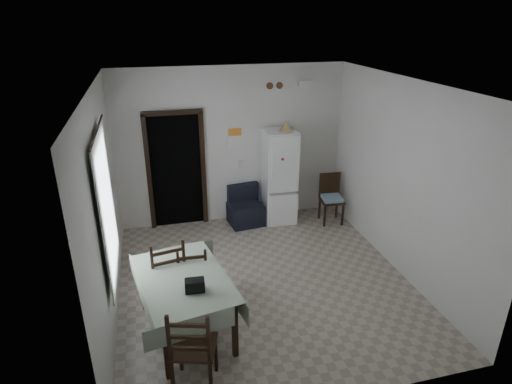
{
  "coord_description": "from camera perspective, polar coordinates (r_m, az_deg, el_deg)",
  "views": [
    {
      "loc": [
        -1.46,
        -5.19,
        3.72
      ],
      "look_at": [
        0.0,
        0.5,
        1.25
      ],
      "focal_mm": 30.0,
      "sensor_mm": 36.0,
      "label": 1
    }
  ],
  "objects": [
    {
      "name": "navy_seat",
      "position": [
        8.04,
        -1.4,
        -1.87
      ],
      "size": [
        0.67,
        0.65,
        0.73
      ],
      "primitive_type": null,
      "rotation": [
        0.0,
        0.0,
        0.12
      ],
      "color": "black",
      "rests_on": "ground"
    },
    {
      "name": "dining_chair_far_right",
      "position": [
        5.9,
        -8.43,
        -10.88
      ],
      "size": [
        0.43,
        0.43,
        0.94
      ],
      "primitive_type": null,
      "rotation": [
        0.0,
        0.0,
        3.07
      ],
      "color": "black",
      "rests_on": "ground"
    },
    {
      "name": "corner_chair",
      "position": [
        8.19,
        10.06,
        -0.99
      ],
      "size": [
        0.44,
        0.44,
        0.93
      ],
      "primitive_type": null,
      "rotation": [
        0.0,
        0.0,
        -0.1
      ],
      "color": "black",
      "rests_on": "ground"
    },
    {
      "name": "light_switch",
      "position": [
        8.04,
        -2.05,
        3.77
      ],
      "size": [
        0.08,
        0.02,
        0.12
      ],
      "primitive_type": "cube",
      "color": "beige",
      "rests_on": "ground"
    },
    {
      "name": "calendar",
      "position": [
        7.87,
        -2.82,
        7.29
      ],
      "size": [
        0.28,
        0.02,
        0.4
      ],
      "primitive_type": "cube",
      "color": "white",
      "rests_on": "ground"
    },
    {
      "name": "fridge",
      "position": [
        8.0,
        3.13,
        2.02
      ],
      "size": [
        0.6,
        0.6,
        1.77
      ],
      "primitive_type": null,
      "rotation": [
        0.0,
        0.0,
        -0.04
      ],
      "color": "white",
      "rests_on": "ground"
    },
    {
      "name": "window_recess",
      "position": [
        5.49,
        -20.36,
        -2.03
      ],
      "size": [
        0.1,
        1.2,
        1.6
      ],
      "primitive_type": "cube",
      "color": "silver",
      "rests_on": "ground"
    },
    {
      "name": "curtain_rod",
      "position": [
        5.17,
        -20.47,
        7.7
      ],
      "size": [
        0.02,
        1.6,
        0.02
      ],
      "primitive_type": "cylinder",
      "rotation": [
        1.57,
        0.0,
        0.0
      ],
      "color": "black",
      "rests_on": "ground"
    },
    {
      "name": "calendar_image",
      "position": [
        7.84,
        -2.83,
        7.99
      ],
      "size": [
        0.24,
        0.01,
        0.14
      ],
      "primitive_type": "cube",
      "color": "orange",
      "rests_on": "ground"
    },
    {
      "name": "ground",
      "position": [
        6.55,
        1.11,
        -11.8
      ],
      "size": [
        4.5,
        4.5,
        0.0
      ],
      "primitive_type": "plane",
      "color": "#A59887",
      "rests_on": "ground"
    },
    {
      "name": "wall_front",
      "position": [
        4.0,
        10.1,
        -12.27
      ],
      "size": [
        4.2,
        0.02,
        2.9
      ],
      "primitive_type": null,
      "color": "silver",
      "rests_on": "ground"
    },
    {
      "name": "ceiling",
      "position": [
        5.46,
        1.35,
        14.14
      ],
      "size": [
        4.2,
        4.5,
        0.02
      ],
      "primitive_type": null,
      "color": "white",
      "rests_on": "ground"
    },
    {
      "name": "vent_left",
      "position": [
        7.83,
        1.86,
        13.97
      ],
      "size": [
        0.12,
        0.03,
        0.12
      ],
      "primitive_type": "cylinder",
      "rotation": [
        1.57,
        0.0,
        0.0
      ],
      "color": "brown",
      "rests_on": "ground"
    },
    {
      "name": "wall_left",
      "position": [
        5.7,
        -19.57,
        -2.07
      ],
      "size": [
        0.02,
        4.5,
        2.9
      ],
      "primitive_type": null,
      "color": "silver",
      "rests_on": "ground"
    },
    {
      "name": "vent_right",
      "position": [
        7.88,
        3.15,
        14.01
      ],
      "size": [
        0.12,
        0.03,
        0.12
      ],
      "primitive_type": "cylinder",
      "rotation": [
        1.57,
        0.0,
        0.0
      ],
      "color": "brown",
      "rests_on": "ground"
    },
    {
      "name": "wall_back",
      "position": [
        7.92,
        -3.17,
        6.1
      ],
      "size": [
        4.2,
        0.02,
        2.9
      ],
      "primitive_type": null,
      "color": "silver",
      "rests_on": "ground"
    },
    {
      "name": "doorway",
      "position": [
        8.11,
        -10.7,
        3.24
      ],
      "size": [
        1.06,
        0.52,
        2.22
      ],
      "color": "black",
      "rests_on": "ground"
    },
    {
      "name": "dining_table",
      "position": [
        5.52,
        -9.43,
        -14.58
      ],
      "size": [
        1.25,
        1.67,
        0.79
      ],
      "primitive_type": null,
      "rotation": [
        0.0,
        0.0,
        0.18
      ],
      "color": "#9FB096",
      "rests_on": "ground"
    },
    {
      "name": "tan_cone",
      "position": [
        7.65,
        4.01,
        8.78
      ],
      "size": [
        0.25,
        0.25,
        0.2
      ],
      "primitive_type": "cone",
      "rotation": [
        0.0,
        0.0,
        0.02
      ],
      "color": "tan",
      "rests_on": "fridge"
    },
    {
      "name": "dining_chair_far_left",
      "position": [
        5.86,
        -11.87,
        -10.57
      ],
      "size": [
        0.54,
        0.54,
        1.09
      ],
      "primitive_type": null,
      "rotation": [
        0.0,
        0.0,
        3.33
      ],
      "color": "black",
      "rests_on": "ground"
    },
    {
      "name": "wall_right",
      "position": [
        6.69,
        18.82,
        1.71
      ],
      "size": [
        0.02,
        4.5,
        2.9
      ],
      "primitive_type": null,
      "color": "silver",
      "rests_on": "ground"
    },
    {
      "name": "dining_chair_near_head",
      "position": [
        4.76,
        -8.33,
        -19.59
      ],
      "size": [
        0.57,
        0.57,
        1.07
      ],
      "primitive_type": null,
      "rotation": [
        0.0,
        0.0,
        2.85
      ],
      "color": "black",
      "rests_on": "ground"
    },
    {
      "name": "black_bag",
      "position": [
        5.01,
        -8.16,
        -12.22
      ],
      "size": [
        0.23,
        0.15,
        0.14
      ],
      "primitive_type": "cube",
      "rotation": [
        0.0,
        0.0,
        -0.08
      ],
      "color": "black",
      "rests_on": "dining_table"
    },
    {
      "name": "emergency_light",
      "position": [
        8.0,
        6.53,
        14.26
      ],
      "size": [
        0.25,
        0.07,
        0.09
      ],
      "primitive_type": "cube",
      "color": "white",
      "rests_on": "ground"
    },
    {
      "name": "curtain",
      "position": [
        5.47,
        -19.22,
        -1.92
      ],
      "size": [
        0.02,
        1.45,
        1.85
      ],
      "primitive_type": "cube",
      "color": "white",
      "rests_on": "ground"
    }
  ]
}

